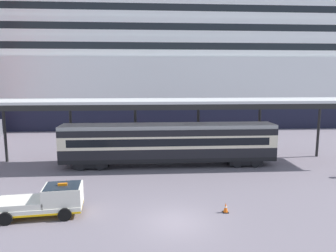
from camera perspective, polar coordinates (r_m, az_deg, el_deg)
The scene contains 7 objects.
ground_plane at distance 19.47m, azimuth 1.34°, elevation -17.13°, with size 400.00×400.00×0.00m, color slate.
cruise_ship at distance 65.47m, azimuth -10.27°, elevation 13.17°, with size 179.36×29.09×40.74m.
platform_canopy at distance 30.07m, azimuth 0.07°, elevation 4.22°, with size 39.46×5.02×6.42m.
train_carriage at distance 30.17m, azimuth 0.13°, elevation -3.08°, with size 20.47×2.81×4.11m.
service_truck at distance 21.29m, azimuth -21.13°, elevation -12.51°, with size 5.38×2.67×2.02m.
traffic_cone_near at distance 20.87m, azimuth 10.50°, elevation -14.47°, with size 0.36×0.36×0.65m.
traffic_cone_mid at distance 25.73m, azimuth -18.02°, elevation -10.07°, with size 0.36×0.36×0.78m.
Camera 1 is at (-1.62, -17.43, 8.52)m, focal length 33.34 mm.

